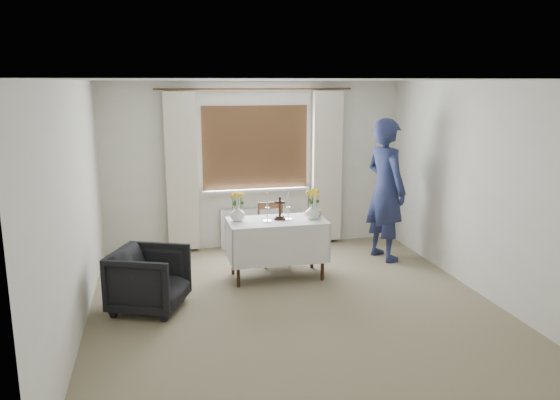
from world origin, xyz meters
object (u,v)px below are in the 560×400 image
(wooden_cross, at_px, (280,208))
(flower_vase_left, at_px, (237,213))
(flower_vase_right, at_px, (313,211))
(altar_table, at_px, (277,249))
(armchair, at_px, (149,279))
(person, at_px, (386,190))
(wooden_chair, at_px, (274,234))

(wooden_cross, distance_m, flower_vase_left, 0.54)
(wooden_cross, distance_m, flower_vase_right, 0.42)
(wooden_cross, bearing_deg, flower_vase_right, 11.63)
(altar_table, height_order, armchair, altar_table)
(person, relative_size, flower_vase_right, 9.97)
(armchair, distance_m, flower_vase_left, 1.43)
(altar_table, bearing_deg, person, 14.43)
(armchair, height_order, wooden_cross, wooden_cross)
(flower_vase_right, bearing_deg, altar_table, 174.21)
(altar_table, distance_m, armchair, 1.73)
(armchair, bearing_deg, flower_vase_left, -33.50)
(wooden_chair, relative_size, flower_vase_right, 4.25)
(person, relative_size, flower_vase_left, 10.02)
(person, bearing_deg, armchair, 93.53)
(altar_table, distance_m, person, 1.82)
(wooden_chair, distance_m, wooden_cross, 0.71)
(wooden_chair, height_order, flower_vase_left, flower_vase_left)
(wooden_chair, bearing_deg, armchair, -148.76)
(flower_vase_left, bearing_deg, armchair, -145.79)
(altar_table, height_order, flower_vase_right, flower_vase_right)
(armchair, xyz_separation_m, wooden_cross, (1.64, 0.69, 0.56))
(flower_vase_left, height_order, flower_vase_right, flower_vase_right)
(person, distance_m, flower_vase_right, 1.30)
(wooden_cross, height_order, flower_vase_right, wooden_cross)
(wooden_chair, distance_m, person, 1.69)
(wooden_chair, relative_size, flower_vase_left, 4.28)
(armchair, xyz_separation_m, flower_vase_left, (1.10, 0.75, 0.52))
(person, height_order, flower_vase_left, person)
(armchair, height_order, person, person)
(person, bearing_deg, flower_vase_left, 84.12)
(armchair, relative_size, flower_vase_left, 3.82)
(wooden_chair, bearing_deg, person, -8.38)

